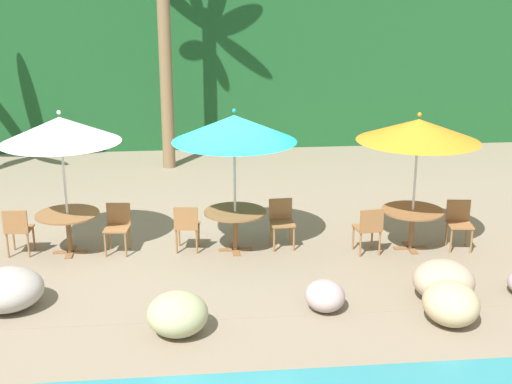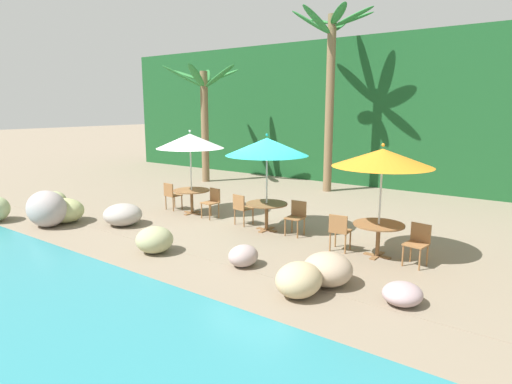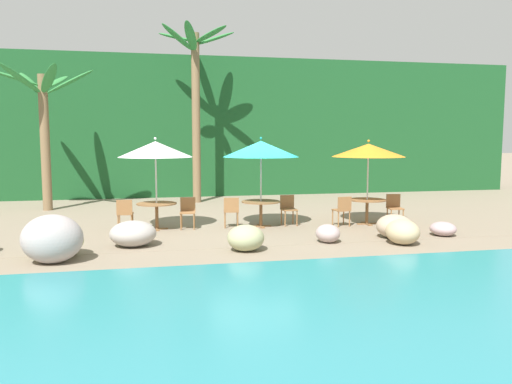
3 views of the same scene
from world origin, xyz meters
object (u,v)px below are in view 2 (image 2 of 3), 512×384
dining_table_teal (267,208)px  umbrella_white (190,141)px  dining_table_white (192,194)px  chair_white_seaward (212,201)px  chair_teal_seaward (297,215)px  umbrella_orange (383,158)px  chair_teal_inland (242,207)px  dining_table_orange (379,229)px  chair_orange_seaward (418,241)px  palm_tree_nearest (204,103)px  palm_tree_second (331,71)px  umbrella_teal (267,147)px  chair_orange_inland (339,230)px  chair_white_inland (171,194)px

dining_table_teal → umbrella_white: bearing=176.6°
dining_table_white → chair_white_seaward: size_ratio=1.26×
dining_table_teal → chair_teal_seaward: size_ratio=1.26×
dining_table_white → dining_table_teal: same height
dining_table_teal → umbrella_orange: size_ratio=0.44×
chair_teal_inland → chair_teal_seaward: bearing=3.9°
dining_table_orange → umbrella_white: bearing=176.1°
chair_teal_seaward → chair_orange_seaward: size_ratio=1.00×
chair_teal_inland → palm_tree_nearest: 8.06m
chair_white_seaward → palm_tree_second: 7.09m
umbrella_white → umbrella_teal: (2.92, -0.17, -0.00)m
umbrella_teal → palm_tree_second: (-1.27, 5.94, 2.32)m
umbrella_white → umbrella_orange: umbrella_white is taller
dining_table_orange → chair_orange_inland: bearing=-167.1°
palm_tree_second → umbrella_white: bearing=-106.0°
chair_orange_inland → palm_tree_nearest: palm_tree_nearest is taller
dining_table_orange → palm_tree_second: bearing=125.5°
dining_table_teal → umbrella_orange: 3.52m
dining_table_orange → chair_orange_inland: 0.86m
chair_white_inland → dining_table_teal: chair_white_inland is taller
dining_table_teal → chair_orange_inland: 2.35m
chair_teal_inland → chair_orange_inland: size_ratio=1.00×
chair_white_inland → chair_orange_inland: same height
dining_table_teal → chair_orange_inland: chair_orange_inland is taller
umbrella_teal → umbrella_orange: umbrella_teal is taller
palm_tree_second → umbrella_orange: bearing=-54.5°
chair_teal_seaward → dining_table_orange: (2.30, -0.37, 0.10)m
dining_table_teal → dining_table_orange: bearing=-4.4°
chair_white_seaward → umbrella_orange: bearing=-4.4°
chair_teal_inland → chair_white_seaward: bearing=173.1°
umbrella_teal → chair_teal_inland: 1.91m
dining_table_orange → chair_orange_seaward: (0.85, -0.03, -0.10)m
umbrella_teal → palm_tree_nearest: bearing=144.3°
umbrella_teal → dining_table_orange: 3.54m
chair_white_seaward → dining_table_teal: bearing=-4.4°
chair_white_inland → chair_teal_inland: size_ratio=1.00×
umbrella_white → dining_table_orange: 6.29m
dining_table_white → chair_teal_seaward: (3.77, -0.04, -0.10)m
chair_white_seaward → chair_orange_seaward: 6.08m
chair_teal_seaward → chair_teal_inland: size_ratio=1.00×
chair_teal_inland → chair_orange_seaward: same height
dining_table_white → umbrella_teal: 3.34m
chair_white_seaward → palm_tree_nearest: bearing=134.8°
dining_table_white → palm_tree_nearest: (-3.74, 4.62, 2.79)m
chair_orange_seaward → palm_tree_second: size_ratio=0.13×
umbrella_teal → dining_table_teal: (0.00, -0.00, -1.61)m
chair_white_inland → dining_table_orange: chair_white_inland is taller
chair_orange_inland → dining_table_teal: bearing=169.3°
chair_white_seaward → dining_table_orange: bearing=-4.4°
chair_teal_inland → dining_table_orange: size_ratio=0.79×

